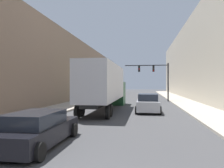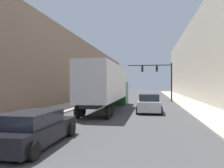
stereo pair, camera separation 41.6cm
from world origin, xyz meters
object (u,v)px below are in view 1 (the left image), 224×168
at_px(suv_car, 148,103).
at_px(traffic_signal_gantry, 157,75).
at_px(semi_truck, 106,86).
at_px(sedan_car, 37,129).

relative_size(suv_car, traffic_signal_gantry, 0.75).
height_order(semi_truck, suv_car, semi_truck).
bearing_deg(traffic_signal_gantry, sedan_car, -104.03).
relative_size(semi_truck, traffic_signal_gantry, 2.18).
distance_m(semi_truck, sedan_car, 12.76).
xyz_separation_m(semi_truck, traffic_signal_gantry, (5.53, 11.85, 1.54)).
bearing_deg(sedan_car, traffic_signal_gantry, 75.97).
relative_size(semi_truck, sedan_car, 2.95).
height_order(semi_truck, traffic_signal_gantry, traffic_signal_gantry).
xyz_separation_m(semi_truck, suv_car, (4.03, -0.87, -1.59)).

